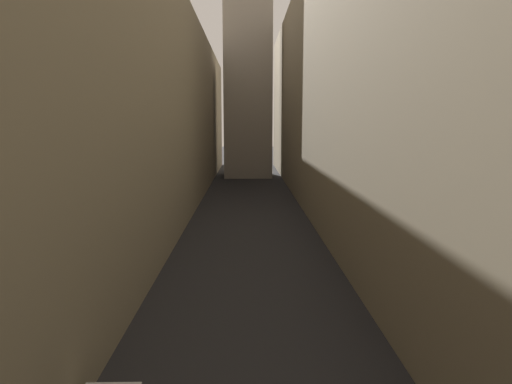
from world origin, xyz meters
TOP-DOWN VIEW (x-y plane):
  - ground_plane at (0.00, 48.00)m, footprint 264.00×264.00m
  - building_block_left at (-13.32, 50.00)m, footprint 15.64×108.00m
  - building_block_right at (11.09, 50.00)m, footprint 11.17×108.00m

SIDE VIEW (x-z plane):
  - ground_plane at x=0.00m, z-range 0.00..0.00m
  - building_block_left at x=-13.32m, z-range 0.00..20.14m
  - building_block_right at x=11.09m, z-range 0.00..24.55m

